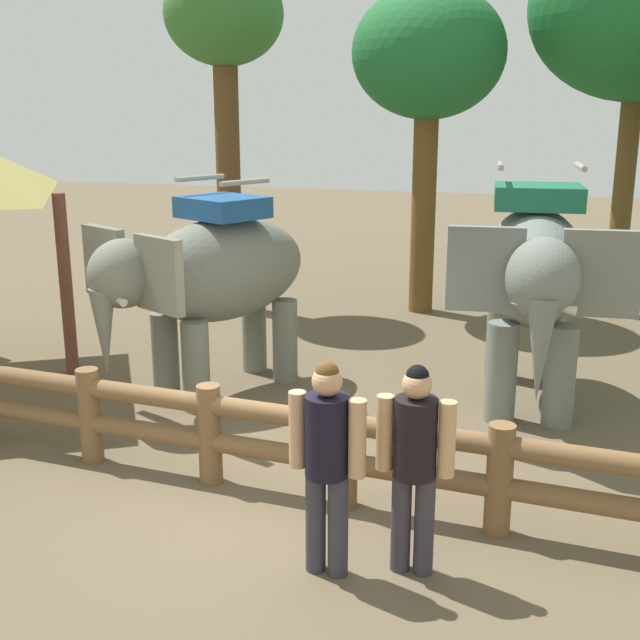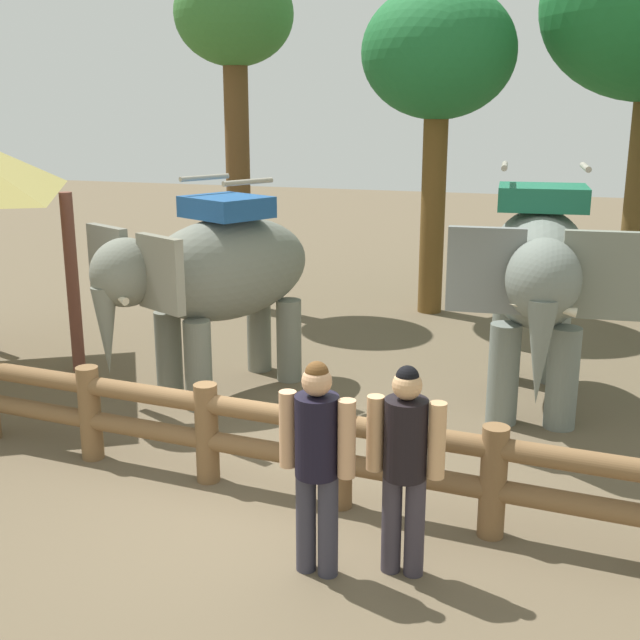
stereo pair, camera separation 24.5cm
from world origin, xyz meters
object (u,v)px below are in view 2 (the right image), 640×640
at_px(elephant_center, 538,276).
at_px(tree_back_center, 234,32).
at_px(elephant_near_left, 215,275).
at_px(tourist_man_in_blue, 405,456).
at_px(tree_far_right, 438,59).
at_px(log_fence, 271,437).
at_px(tourist_woman_in_black, 317,454).

distance_m(elephant_center, tree_back_center, 7.58).
height_order(elephant_near_left, tourist_man_in_blue, elephant_near_left).
bearing_deg(tree_far_right, tourist_man_in_blue, -80.90).
bearing_deg(log_fence, tree_back_center, 115.79).
xyz_separation_m(tree_back_center, tree_far_right, (3.53, 0.77, -0.48)).
relative_size(log_fence, tree_back_center, 1.20).
bearing_deg(tourist_man_in_blue, elephant_center, 80.12).
bearing_deg(tourist_woman_in_black, tourist_man_in_blue, 17.86).
bearing_deg(tourist_woman_in_black, elephant_center, 72.41).
xyz_separation_m(elephant_center, tourist_woman_in_black, (-1.41, -4.44, -0.67)).
relative_size(log_fence, elephant_near_left, 2.22).
xyz_separation_m(elephant_near_left, tourist_man_in_blue, (3.31, -3.51, -0.57)).
bearing_deg(elephant_center, tree_far_right, 115.15).
distance_m(tourist_woman_in_black, tourist_man_in_blue, 0.71).
bearing_deg(tree_far_right, log_fence, -91.00).
xyz_separation_m(log_fence, tourist_man_in_blue, (1.54, -0.98, 0.44)).
distance_m(elephant_center, tree_far_right, 5.78).
distance_m(log_fence, tree_far_right, 8.75).
bearing_deg(tree_far_right, elephant_near_left, -109.81).
relative_size(tree_back_center, tree_far_right, 1.07).
bearing_deg(tourist_woman_in_black, tree_back_center, 117.43).
distance_m(log_fence, tourist_man_in_blue, 1.88).
bearing_deg(tree_back_center, tourist_woman_in_black, -62.57).
bearing_deg(tree_back_center, tourist_man_in_blue, -58.33).
bearing_deg(elephant_near_left, tree_back_center, 109.95).
relative_size(log_fence, tree_far_right, 1.29).
relative_size(log_fence, elephant_center, 2.08).
bearing_deg(tree_back_center, tree_far_right, 12.34).
xyz_separation_m(log_fence, elephant_center, (2.28, 3.24, 1.13)).
bearing_deg(tree_back_center, elephant_near_left, -70.05).
height_order(elephant_center, tree_back_center, tree_back_center).
height_order(tourist_woman_in_black, tree_back_center, tree_back_center).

